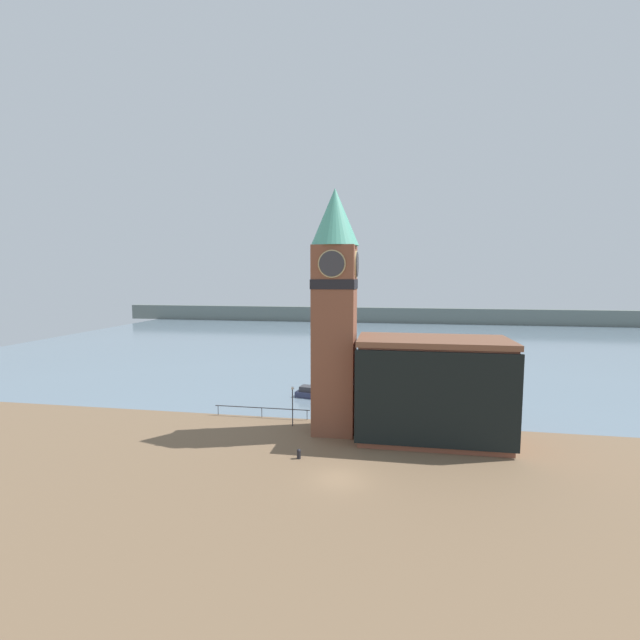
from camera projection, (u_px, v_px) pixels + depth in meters
ground_plane at (339, 479)px, 32.01m from camera, size 160.00×160.00×0.00m
water at (376, 340)px, 103.47m from camera, size 160.00×120.00×0.00m
far_shoreline at (381, 315)px, 142.46m from camera, size 180.00×3.00×5.00m
pier_railing at (262, 409)px, 45.92m from camera, size 10.54×0.08×1.09m
clock_tower at (335, 305)px, 40.70m from camera, size 4.53×4.53×23.29m
pier_building at (432, 389)px, 39.26m from camera, size 13.71×7.01×9.50m
boat_near at (313, 393)px, 53.79m from camera, size 4.91×2.93×1.34m
mooring_bollard_near at (299, 453)px, 35.51m from camera, size 0.34×0.34×0.82m
lamp_post at (292, 399)px, 43.15m from camera, size 0.32×0.32×4.05m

